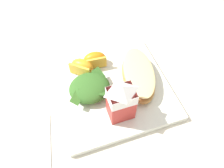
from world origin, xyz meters
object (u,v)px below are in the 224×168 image
Objects in this scene: green_salad_pile at (89,87)px; white_plate at (112,88)px; milk_carton at (121,100)px; paper_napkin at (88,38)px; orange_wedge_front at (95,59)px; orange_wedge_middle at (82,67)px; metal_fork at (48,160)px; cheesy_pizza_bread at (139,76)px.

white_plate is at bearing 177.57° from green_salad_pile.
white_plate is at bearing -94.61° from milk_carton.
paper_napkin is at bearing -87.62° from white_plate.
orange_wedge_front is 0.04m from orange_wedge_middle.
white_plate reaches higher than paper_napkin.
paper_napkin is at bearing -118.06° from metal_fork.
white_plate is 2.67× the size of green_salad_pile.
orange_wedge_front is (0.01, -0.17, -0.04)m from milk_carton.
metal_fork is at bearing 52.05° from orange_wedge_front.
orange_wedge_middle is at bearing -89.37° from green_salad_pile.
cheesy_pizza_bread is 0.15m from orange_wedge_middle.
milk_carton is at bearing 108.84° from orange_wedge_middle.
orange_wedge_middle reaches higher than metal_fork.
cheesy_pizza_bread reaches higher than metal_fork.
milk_carton is at bearing 44.92° from cheesy_pizza_bread.
milk_carton reaches higher than green_salad_pile.
orange_wedge_front is at bearing -76.77° from white_plate.
white_plate is 0.09m from orange_wedge_front.
green_salad_pile is (0.06, -0.00, 0.03)m from white_plate.
milk_carton reaches higher than cheesy_pizza_bread.
orange_wedge_middle is at bearing 69.79° from paper_napkin.
green_salad_pile is at bearing -2.66° from cheesy_pizza_bread.
orange_wedge_middle is at bearing -30.09° from cheesy_pizza_bread.
green_salad_pile is 1.52× the size of orange_wedge_middle.
cheesy_pizza_bread is at bearing 149.91° from orange_wedge_middle.
orange_wedge_front is at bearing -85.34° from milk_carton.
paper_napkin is (0.01, -0.21, -0.01)m from white_plate.
orange_wedge_front is at bearing -44.30° from cheesy_pizza_bread.
cheesy_pizza_bread is 0.29m from metal_fork.
green_salad_pile is 1.68× the size of orange_wedge_front.
green_salad_pile is 0.10m from milk_carton.
orange_wedge_front reaches higher than cheesy_pizza_bread.
orange_wedge_middle is (0.06, -0.07, 0.03)m from white_plate.
metal_fork is (0.13, 0.20, -0.03)m from orange_wedge_middle.
green_salad_pile is 0.56× the size of metal_fork.
orange_wedge_middle reaches higher than paper_napkin.
milk_carton reaches higher than metal_fork.
cheesy_pizza_bread is at bearing -135.08° from milk_carton.
green_salad_pile reaches higher than paper_napkin.
cheesy_pizza_bread is 2.93× the size of orange_wedge_front.
metal_fork is at bearing 61.94° from paper_napkin.
orange_wedge_front and orange_wedge_middle have the same top height.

